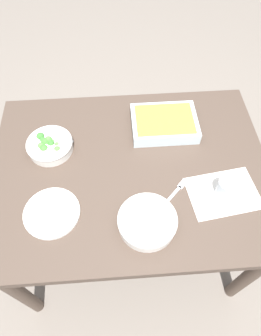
% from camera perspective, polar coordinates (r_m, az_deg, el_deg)
% --- Properties ---
extents(ground_plane, '(6.00, 6.00, 0.00)m').
position_cam_1_polar(ground_plane, '(1.95, -0.00, -12.15)').
color(ground_plane, slate).
extents(dining_table, '(1.20, 0.90, 0.74)m').
position_cam_1_polar(dining_table, '(1.37, -0.00, -2.09)').
color(dining_table, '#4C3D33').
rests_on(dining_table, ground_plane).
extents(placemat, '(0.30, 0.24, 0.00)m').
position_cam_1_polar(placemat, '(1.28, 17.13, -4.57)').
color(placemat, silver).
rests_on(placemat, dining_table).
extents(stew_bowl, '(0.22, 0.22, 0.06)m').
position_cam_1_polar(stew_bowl, '(1.14, 3.19, -10.09)').
color(stew_bowl, silver).
rests_on(stew_bowl, dining_table).
extents(broccoli_bowl, '(0.20, 0.20, 0.07)m').
position_cam_1_polar(broccoli_bowl, '(1.37, -15.06, 4.21)').
color(broccoli_bowl, silver).
rests_on(broccoli_bowl, dining_table).
extents(baking_dish, '(0.30, 0.22, 0.06)m').
position_cam_1_polar(baking_dish, '(1.42, 6.41, 8.48)').
color(baking_dish, silver).
rests_on(baking_dish, dining_table).
extents(drink_cup, '(0.07, 0.07, 0.08)m').
position_cam_1_polar(drink_cup, '(1.25, 17.54, -3.75)').
color(drink_cup, '#B2BCC6').
rests_on(drink_cup, dining_table).
extents(side_plate, '(0.22, 0.22, 0.01)m').
position_cam_1_polar(side_plate, '(1.22, -14.69, -8.21)').
color(side_plate, silver).
rests_on(side_plate, dining_table).
extents(spoon_by_stew, '(0.15, 0.12, 0.01)m').
position_cam_1_polar(spoon_by_stew, '(1.18, 4.70, -9.35)').
color(spoon_by_stew, silver).
rests_on(spoon_by_stew, dining_table).
extents(spoon_by_broccoli, '(0.17, 0.08, 0.01)m').
position_cam_1_polar(spoon_by_broccoli, '(1.39, -13.12, 4.17)').
color(spoon_by_broccoli, silver).
rests_on(spoon_by_broccoli, dining_table).
extents(fork_on_table, '(0.14, 0.14, 0.01)m').
position_cam_1_polar(fork_on_table, '(1.24, 8.43, -4.63)').
color(fork_on_table, silver).
rests_on(fork_on_table, dining_table).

